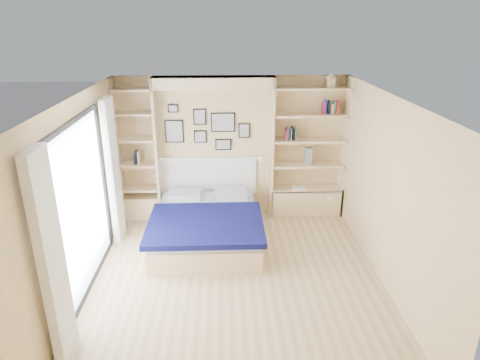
{
  "coord_description": "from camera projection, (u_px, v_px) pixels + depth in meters",
  "views": [
    {
      "loc": [
        -0.14,
        -5.07,
        3.42
      ],
      "look_at": [
        0.09,
        0.9,
        1.13
      ],
      "focal_mm": 32.0,
      "sensor_mm": 36.0,
      "label": 1
    }
  ],
  "objects": [
    {
      "name": "bed",
      "position": [
        207.0,
        225.0,
        6.88
      ],
      "size": [
        1.74,
        2.21,
        1.07
      ],
      "color": "beige",
      "rests_on": "ground"
    },
    {
      "name": "room_shell",
      "position": [
        209.0,
        170.0,
        6.98
      ],
      "size": [
        4.5,
        4.5,
        4.5
      ],
      "color": "#E9C588",
      "rests_on": "ground"
    },
    {
      "name": "ground",
      "position": [
        236.0,
        279.0,
        5.96
      ],
      "size": [
        4.5,
        4.5,
        0.0
      ],
      "primitive_type": "plane",
      "color": "tan",
      "rests_on": "ground"
    },
    {
      "name": "shelf_decor",
      "position": [
        295.0,
        124.0,
        7.32
      ],
      "size": [
        3.49,
        0.23,
        2.03
      ],
      "color": "#A51E1E",
      "rests_on": "ground"
    },
    {
      "name": "photo_gallery",
      "position": [
        206.0,
        128.0,
        7.44
      ],
      "size": [
        1.48,
        0.02,
        0.82
      ],
      "color": "black",
      "rests_on": "ground"
    },
    {
      "name": "reading_lamps",
      "position": [
        215.0,
        159.0,
        7.42
      ],
      "size": [
        1.92,
        0.12,
        0.15
      ],
      "color": "silver",
      "rests_on": "ground"
    }
  ]
}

